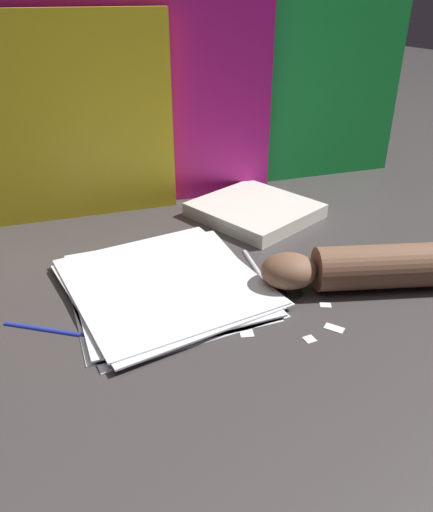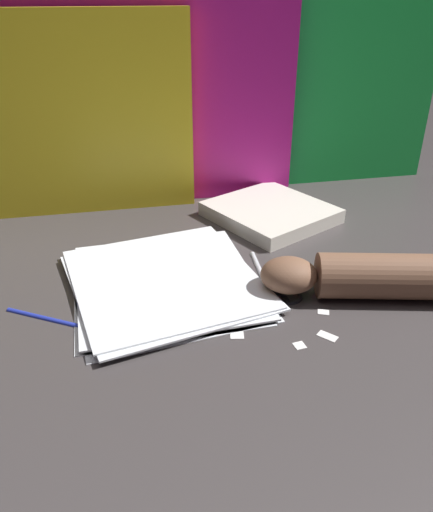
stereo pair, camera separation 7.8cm
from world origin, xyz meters
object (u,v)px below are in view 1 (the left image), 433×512
at_px(book_closed, 255,210).
at_px(hand_forearm, 367,267).
at_px(paper_stack, 164,285).
at_px(scissors, 267,285).

relative_size(book_closed, hand_forearm, 0.83).
xyz_separation_m(paper_stack, hand_forearm, (0.30, -0.14, 0.03)).
distance_m(paper_stack, hand_forearm, 0.33).
height_order(scissors, hand_forearm, hand_forearm).
bearing_deg(book_closed, hand_forearm, -86.58).
bearing_deg(scissors, book_closed, 63.91).
bearing_deg(hand_forearm, book_closed, 93.42).
xyz_separation_m(book_closed, scissors, (-0.12, -0.26, -0.01)).
bearing_deg(scissors, paper_stack, 155.05).
xyz_separation_m(scissors, hand_forearm, (0.14, -0.07, 0.03)).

